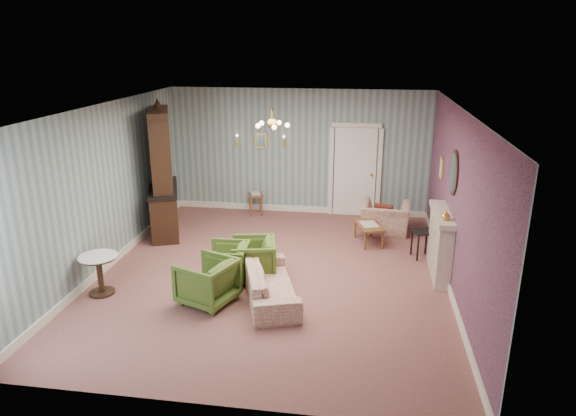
% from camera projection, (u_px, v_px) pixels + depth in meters
% --- Properties ---
extents(floor, '(7.00, 7.00, 0.00)m').
position_uv_depth(floor, '(273.00, 273.00, 9.09)').
color(floor, '#86554E').
rests_on(floor, ground).
extents(ceiling, '(7.00, 7.00, 0.00)m').
position_uv_depth(ceiling, '(272.00, 108.00, 8.19)').
color(ceiling, white).
rests_on(ceiling, ground).
extents(wall_back, '(6.00, 0.00, 6.00)m').
position_uv_depth(wall_back, '(299.00, 152.00, 11.93)').
color(wall_back, slate).
rests_on(wall_back, ground).
extents(wall_front, '(6.00, 0.00, 6.00)m').
position_uv_depth(wall_front, '(214.00, 290.00, 5.35)').
color(wall_front, slate).
rests_on(wall_front, ground).
extents(wall_left, '(0.00, 7.00, 7.00)m').
position_uv_depth(wall_left, '(105.00, 188.00, 9.07)').
color(wall_left, slate).
rests_on(wall_left, ground).
extents(wall_right, '(0.00, 7.00, 7.00)m').
position_uv_depth(wall_right, '(457.00, 203.00, 8.22)').
color(wall_right, slate).
rests_on(wall_right, ground).
extents(wall_right_floral, '(0.00, 7.00, 7.00)m').
position_uv_depth(wall_right_floral, '(456.00, 203.00, 8.22)').
color(wall_right_floral, '#AB5562').
rests_on(wall_right_floral, ground).
extents(door, '(1.12, 0.12, 2.16)m').
position_uv_depth(door, '(355.00, 170.00, 11.83)').
color(door, white).
rests_on(door, floor).
extents(olive_chair_a, '(0.96, 0.98, 0.80)m').
position_uv_depth(olive_chair_a, '(207.00, 279.00, 7.98)').
color(olive_chair_a, '#456122').
rests_on(olive_chair_a, floor).
extents(olive_chair_b, '(0.67, 0.72, 0.72)m').
position_uv_depth(olive_chair_b, '(227.00, 260.00, 8.75)').
color(olive_chair_b, '#456122').
rests_on(olive_chair_b, floor).
extents(olive_chair_c, '(0.83, 0.87, 0.76)m').
position_uv_depth(olive_chair_c, '(253.00, 257.00, 8.85)').
color(olive_chair_c, '#456122').
rests_on(olive_chair_c, floor).
extents(sofa_chintz, '(1.08, 1.91, 0.72)m').
position_uv_depth(sofa_chintz, '(270.00, 277.00, 8.13)').
color(sofa_chintz, '#97443D').
rests_on(sofa_chintz, floor).
extents(wingback_chair, '(1.05, 0.73, 0.87)m').
position_uv_depth(wingback_chair, '(386.00, 213.00, 10.91)').
color(wingback_chair, '#97443D').
rests_on(wingback_chair, floor).
extents(dresser, '(1.13, 1.76, 2.78)m').
position_uv_depth(dresser, '(161.00, 169.00, 10.64)').
color(dresser, black).
rests_on(dresser, floor).
extents(fireplace, '(0.30, 1.40, 1.16)m').
position_uv_depth(fireplace, '(440.00, 244.00, 8.89)').
color(fireplace, beige).
rests_on(fireplace, floor).
extents(mantel_vase, '(0.15, 0.15, 0.15)m').
position_uv_depth(mantel_vase, '(446.00, 215.00, 8.31)').
color(mantel_vase, gold).
rests_on(mantel_vase, fireplace).
extents(oval_mirror, '(0.04, 0.76, 0.84)m').
position_uv_depth(oval_mirror, '(453.00, 173.00, 8.48)').
color(oval_mirror, white).
rests_on(oval_mirror, wall_right).
extents(framed_print, '(0.04, 0.34, 0.42)m').
position_uv_depth(framed_print, '(442.00, 168.00, 9.82)').
color(framed_print, gold).
rests_on(framed_print, wall_right).
extents(coffee_table, '(0.67, 0.90, 0.41)m').
position_uv_depth(coffee_table, '(369.00, 234.00, 10.40)').
color(coffee_table, brown).
rests_on(coffee_table, floor).
extents(side_table_black, '(0.46, 0.46, 0.55)m').
position_uv_depth(side_table_black, '(422.00, 244.00, 9.68)').
color(side_table_black, black).
rests_on(side_table_black, floor).
extents(pedestal_table, '(0.63, 0.63, 0.67)m').
position_uv_depth(pedestal_table, '(100.00, 275.00, 8.28)').
color(pedestal_table, black).
rests_on(pedestal_table, floor).
extents(nesting_table, '(0.44, 0.50, 0.54)m').
position_uv_depth(nesting_table, '(256.00, 203.00, 12.11)').
color(nesting_table, brown).
rests_on(nesting_table, floor).
extents(gilt_mirror_back, '(0.28, 0.06, 0.36)m').
position_uv_depth(gilt_mirror_back, '(261.00, 141.00, 11.94)').
color(gilt_mirror_back, gold).
rests_on(gilt_mirror_back, wall_back).
extents(sconce_left, '(0.16, 0.12, 0.30)m').
position_uv_depth(sconce_left, '(237.00, 140.00, 12.00)').
color(sconce_left, gold).
rests_on(sconce_left, wall_back).
extents(sconce_right, '(0.16, 0.12, 0.30)m').
position_uv_depth(sconce_right, '(284.00, 142.00, 11.85)').
color(sconce_right, gold).
rests_on(sconce_right, wall_back).
extents(chandelier, '(0.56, 0.56, 0.36)m').
position_uv_depth(chandelier, '(272.00, 125.00, 8.28)').
color(chandelier, gold).
rests_on(chandelier, ceiling).
extents(burgundy_cushion, '(0.41, 0.28, 0.39)m').
position_uv_depth(burgundy_cushion, '(383.00, 213.00, 10.77)').
color(burgundy_cushion, maroon).
rests_on(burgundy_cushion, wingback_chair).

